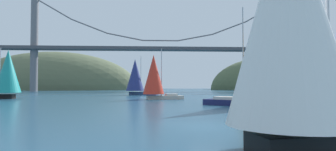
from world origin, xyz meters
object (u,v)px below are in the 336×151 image
object	(u,v)px
sailboat_navy_sail	(136,76)
sailboat_orange_sail	(257,58)
sailboat_red_spinnaker	(282,74)
sailboat_teal_sail	(7,73)
sailboat_pink_spinnaker	(291,76)
channel_buoy	(287,98)
sailboat_white_mainsail	(292,18)
sailboat_scarlet_sail	(155,76)

from	to	relation	value
sailboat_navy_sail	sailboat_orange_sail	bearing A→B (deg)	-66.93
sailboat_navy_sail	sailboat_red_spinnaker	world-z (taller)	sailboat_red_spinnaker
sailboat_teal_sail	sailboat_pink_spinnaker	size ratio (longest dim) A/B	0.97
sailboat_navy_sail	channel_buoy	bearing A→B (deg)	-42.92
sailboat_teal_sail	sailboat_red_spinnaker	distance (m)	53.09
sailboat_red_spinnaker	sailboat_orange_sail	distance (m)	26.35
sailboat_teal_sail	sailboat_white_mainsail	xyz separation A→B (m)	(31.94, -43.88, 0.20)
sailboat_orange_sail	sailboat_white_mainsail	bearing A→B (deg)	-107.81
sailboat_teal_sail	sailboat_pink_spinnaker	xyz separation A→B (m)	(59.50, 10.81, -0.13)
sailboat_white_mainsail	sailboat_pink_spinnaker	world-z (taller)	sailboat_white_mainsail
channel_buoy	sailboat_teal_sail	bearing A→B (deg)	171.85
sailboat_pink_spinnaker	channel_buoy	world-z (taller)	sailboat_pink_spinnaker
sailboat_scarlet_sail	channel_buoy	xyz separation A→B (m)	(22.55, -3.39, -3.74)
sailboat_navy_sail	sailboat_white_mainsail	xyz separation A→B (m)	(9.25, -61.94, 0.26)
sailboat_navy_sail	sailboat_pink_spinnaker	distance (m)	37.51
sailboat_navy_sail	channel_buoy	xyz separation A→B (m)	(27.10, -25.20, -4.41)
sailboat_orange_sail	sailboat_pink_spinnaker	bearing A→B (deg)	57.54
channel_buoy	sailboat_orange_sail	bearing A→B (deg)	-127.21
sailboat_teal_sail	channel_buoy	size ratio (longest dim) A/B	3.57
sailboat_scarlet_sail	channel_buoy	bearing A→B (deg)	-8.54
sailboat_navy_sail	sailboat_white_mainsail	size ratio (longest dim) A/B	0.86
sailboat_navy_sail	sailboat_orange_sail	distance (m)	42.40
sailboat_navy_sail	sailboat_red_spinnaker	bearing A→B (deg)	-28.59
sailboat_teal_sail	sailboat_white_mainsail	world-z (taller)	sailboat_white_mainsail
sailboat_teal_sail	sailboat_scarlet_sail	distance (m)	27.51
sailboat_white_mainsail	sailboat_orange_sail	bearing A→B (deg)	72.19
sailboat_scarlet_sail	sailboat_red_spinnaker	xyz separation A→B (m)	(25.83, 5.26, 0.57)
sailboat_teal_sail	channel_buoy	bearing A→B (deg)	-8.15
sailboat_orange_sail	sailboat_pink_spinnaker	size ratio (longest dim) A/B	1.26
sailboat_white_mainsail	channel_buoy	xyz separation A→B (m)	(17.85, 36.75, -4.67)
sailboat_navy_sail	sailboat_red_spinnaker	xyz separation A→B (m)	(30.38, -16.55, -0.10)
sailboat_red_spinnaker	sailboat_orange_sail	size ratio (longest dim) A/B	0.86
sailboat_orange_sail	channel_buoy	world-z (taller)	sailboat_orange_sail
sailboat_red_spinnaker	sailboat_orange_sail	bearing A→B (deg)	-121.51
sailboat_pink_spinnaker	sailboat_white_mainsail	bearing A→B (deg)	-116.75
sailboat_orange_sail	sailboat_red_spinnaker	bearing A→B (deg)	58.49
sailboat_scarlet_sail	sailboat_pink_spinnaker	world-z (taller)	sailboat_pink_spinnaker
sailboat_navy_sail	sailboat_teal_sail	size ratio (longest dim) A/B	1.04
sailboat_teal_sail	sailboat_white_mainsail	bearing A→B (deg)	-53.94
sailboat_scarlet_sail	sailboat_red_spinnaker	bearing A→B (deg)	11.51
sailboat_scarlet_sail	sailboat_red_spinnaker	distance (m)	26.37
sailboat_scarlet_sail	channel_buoy	world-z (taller)	sailboat_scarlet_sail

